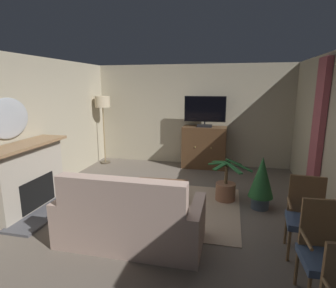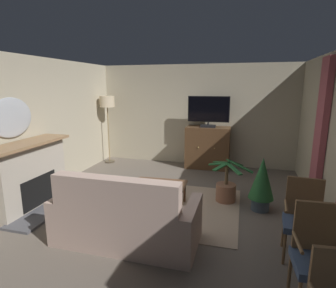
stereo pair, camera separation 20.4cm
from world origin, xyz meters
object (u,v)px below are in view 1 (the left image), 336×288
wall_mirror_oval (8,118)px  coffee_table (160,186)px  folded_newspaper (155,184)px  side_chair_nearest_door (326,250)px  floor_lamp (103,106)px  tv_remote (174,183)px  potted_plant_leafy_by_curtain (226,189)px  fireplace (28,178)px  potted_plant_small_fern_corner (262,180)px  tv_cabinet (204,148)px  side_chair_tucked_against_wall (307,215)px  television (205,111)px  sofa_floral (130,221)px

wall_mirror_oval → coffee_table: (2.44, 0.64, -1.22)m
folded_newspaper → wall_mirror_oval: bearing=-150.0°
side_chair_nearest_door → floor_lamp: floor_lamp is taller
tv_remote → potted_plant_leafy_by_curtain: size_ratio=0.21×
side_chair_nearest_door → floor_lamp: (-4.35, 4.07, 1.05)m
fireplace → potted_plant_small_fern_corner: size_ratio=1.78×
folded_newspaper → potted_plant_leafy_by_curtain: size_ratio=0.37×
tv_cabinet → coffee_table: tv_cabinet is taller
folded_newspaper → potted_plant_small_fern_corner: (1.82, 0.35, 0.09)m
fireplace → folded_newspaper: (2.12, 0.57, -0.14)m
wall_mirror_oval → side_chair_tucked_against_wall: (4.61, -0.31, -1.07)m
potted_plant_leafy_by_curtain → potted_plant_small_fern_corner: (0.60, -0.21, 0.30)m
television → side_chair_nearest_door: 4.64m
side_chair_tucked_against_wall → potted_plant_small_fern_corner: 1.30m
coffee_table → folded_newspaper: bearing=-138.3°
fireplace → television: bearing=49.1°
tv_remote → folded_newspaper: (-0.31, -0.13, -0.01)m
television → potted_plant_leafy_by_curtain: 2.45m
fireplace → coffee_table: size_ratio=1.75×
potted_plant_leafy_by_curtain → floor_lamp: floor_lamp is taller
potted_plant_small_fern_corner → floor_lamp: floor_lamp is taller
potted_plant_leafy_by_curtain → sofa_floral: bearing=-124.8°
fireplace → potted_plant_small_fern_corner: (3.93, 0.93, -0.04)m
fireplace → sofa_floral: (2.10, -0.64, -0.22)m
wall_mirror_oval → potted_plant_leafy_by_curtain: wall_mirror_oval is taller
television → potted_plant_small_fern_corner: (1.21, -2.21, -0.98)m
wall_mirror_oval → side_chair_tucked_against_wall: bearing=-3.8°
side_chair_nearest_door → potted_plant_leafy_by_curtain: size_ratio=1.23×
tv_remote → side_chair_nearest_door: size_ratio=0.17×
folded_newspaper → tv_cabinet: bearing=93.4°
television → sofa_floral: bearing=-99.3°
tv_cabinet → floor_lamp: size_ratio=0.61×
wall_mirror_oval → potted_plant_leafy_by_curtain: (3.58, 1.14, -1.37)m
wall_mirror_oval → sofa_floral: bearing=-15.2°
folded_newspaper → floor_lamp: (-2.12, 2.40, 1.15)m
potted_plant_small_fern_corner → floor_lamp: 4.56m
folded_newspaper → floor_lamp: floor_lamp is taller
wall_mirror_oval → sofa_floral: wall_mirror_oval is taller
floor_lamp → coffee_table: bearing=-46.7°
side_chair_nearest_door → television: bearing=111.0°
sofa_floral → television: bearing=80.7°
television → tv_remote: bearing=-96.9°
sofa_floral → potted_plant_leafy_by_curtain: (1.23, 1.78, -0.12)m
tv_cabinet → sofa_floral: size_ratio=0.57×
tv_remote → sofa_floral: sofa_floral is taller
folded_newspaper → sofa_floral: sofa_floral is taller
television → coffee_table: 2.79m
sofa_floral → potted_plant_leafy_by_curtain: sofa_floral is taller
side_chair_tucked_against_wall → potted_plant_small_fern_corner: side_chair_tucked_against_wall is taller
coffee_table → sofa_floral: sofa_floral is taller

